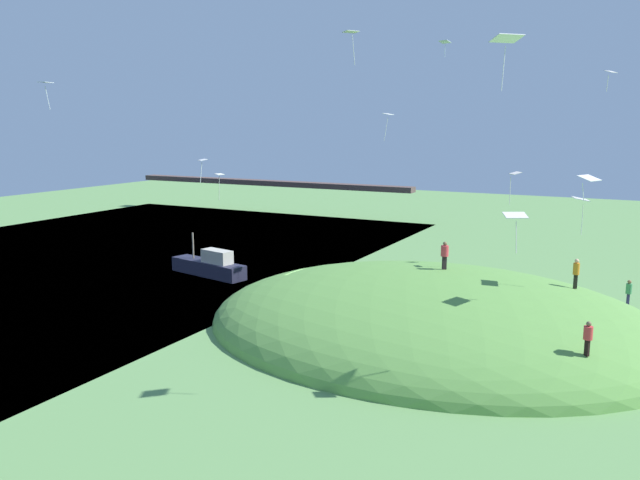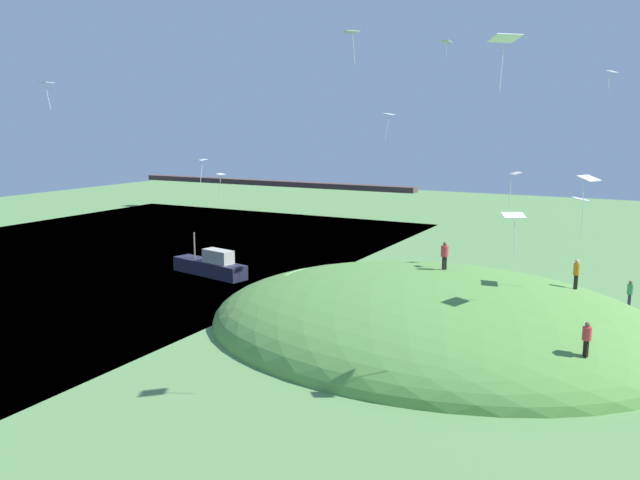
{
  "view_description": "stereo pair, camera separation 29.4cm",
  "coord_description": "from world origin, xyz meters",
  "px_view_note": "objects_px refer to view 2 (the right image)",
  "views": [
    {
      "loc": [
        20.21,
        -37.29,
        12.4
      ],
      "look_at": [
        1.6,
        -1.35,
        5.09
      ],
      "focal_mm": 36.05,
      "sensor_mm": 36.0,
      "label": 1
    },
    {
      "loc": [
        20.47,
        -37.16,
        12.4
      ],
      "look_at": [
        1.6,
        -1.35,
        5.09
      ],
      "focal_mm": 36.05,
      "sensor_mm": 36.0,
      "label": 2
    }
  ],
  "objects_px": {
    "kite_5": "(203,162)",
    "kite_8": "(515,176)",
    "kite_6": "(46,84)",
    "mooring_post": "(287,288)",
    "kite_1": "(589,179)",
    "kite_9": "(220,177)",
    "person_watching_kites": "(630,290)",
    "kite_2": "(446,42)",
    "kite_3": "(581,201)",
    "boat_on_lake": "(211,266)",
    "kite_11": "(388,116)",
    "person_walking_path": "(577,270)",
    "kite_4": "(514,217)",
    "person_with_child": "(445,252)",
    "kite_0": "(612,73)",
    "kite_10": "(505,40)",
    "kite_7": "(351,34)",
    "person_on_hilltop": "(587,335)"
  },
  "relations": [
    {
      "from": "kite_3",
      "to": "kite_8",
      "type": "relative_size",
      "value": 1.03
    },
    {
      "from": "kite_6",
      "to": "kite_9",
      "type": "relative_size",
      "value": 0.77
    },
    {
      "from": "kite_7",
      "to": "kite_9",
      "type": "bearing_deg",
      "value": 177.54
    },
    {
      "from": "kite_8",
      "to": "kite_1",
      "type": "bearing_deg",
      "value": -51.53
    },
    {
      "from": "boat_on_lake",
      "to": "person_watching_kites",
      "type": "distance_m",
      "value": 31.79
    },
    {
      "from": "kite_2",
      "to": "kite_9",
      "type": "xyz_separation_m",
      "value": [
        -14.11,
        -9.82,
        -10.04
      ]
    },
    {
      "from": "kite_9",
      "to": "mooring_post",
      "type": "height_order",
      "value": "kite_9"
    },
    {
      "from": "kite_4",
      "to": "kite_7",
      "type": "xyz_separation_m",
      "value": [
        -12.78,
        10.63,
        9.67
      ]
    },
    {
      "from": "kite_6",
      "to": "kite_9",
      "type": "distance_m",
      "value": 14.42
    },
    {
      "from": "kite_0",
      "to": "kite_4",
      "type": "bearing_deg",
      "value": -97.36
    },
    {
      "from": "person_watching_kites",
      "to": "mooring_post",
      "type": "distance_m",
      "value": 24.04
    },
    {
      "from": "kite_3",
      "to": "person_walking_path",
      "type": "bearing_deg",
      "value": 94.26
    },
    {
      "from": "kite_5",
      "to": "mooring_post",
      "type": "bearing_deg",
      "value": 74.07
    },
    {
      "from": "person_watching_kites",
      "to": "mooring_post",
      "type": "relative_size",
      "value": 2.02
    },
    {
      "from": "kite_2",
      "to": "kite_4",
      "type": "bearing_deg",
      "value": -65.13
    },
    {
      "from": "kite_4",
      "to": "kite_9",
      "type": "relative_size",
      "value": 0.87
    },
    {
      "from": "kite_6",
      "to": "mooring_post",
      "type": "bearing_deg",
      "value": 56.87
    },
    {
      "from": "kite_5",
      "to": "kite_7",
      "type": "relative_size",
      "value": 0.7
    },
    {
      "from": "kite_7",
      "to": "kite_3",
      "type": "bearing_deg",
      "value": -2.18
    },
    {
      "from": "kite_2",
      "to": "kite_9",
      "type": "height_order",
      "value": "kite_2"
    },
    {
      "from": "kite_3",
      "to": "kite_4",
      "type": "height_order",
      "value": "kite_4"
    },
    {
      "from": "kite_8",
      "to": "person_watching_kites",
      "type": "bearing_deg",
      "value": 45.24
    },
    {
      "from": "person_on_hilltop",
      "to": "kite_6",
      "type": "xyz_separation_m",
      "value": [
        -29.83,
        -3.88,
        11.78
      ]
    },
    {
      "from": "person_walking_path",
      "to": "kite_5",
      "type": "distance_m",
      "value": 23.76
    },
    {
      "from": "person_watching_kites",
      "to": "kite_4",
      "type": "xyz_separation_m",
      "value": [
        -4.32,
        -19.6,
        7.27
      ]
    },
    {
      "from": "kite_1",
      "to": "kite_3",
      "type": "height_order",
      "value": "kite_1"
    },
    {
      "from": "mooring_post",
      "to": "kite_1",
      "type": "bearing_deg",
      "value": -12.87
    },
    {
      "from": "person_with_child",
      "to": "kite_0",
      "type": "height_order",
      "value": "kite_0"
    },
    {
      "from": "person_watching_kites",
      "to": "kite_2",
      "type": "distance_m",
      "value": 22.34
    },
    {
      "from": "boat_on_lake",
      "to": "person_walking_path",
      "type": "distance_m",
      "value": 28.72
    },
    {
      "from": "kite_2",
      "to": "kite_10",
      "type": "relative_size",
      "value": 0.55
    },
    {
      "from": "kite_5",
      "to": "kite_10",
      "type": "distance_m",
      "value": 21.09
    },
    {
      "from": "kite_6",
      "to": "kite_8",
      "type": "height_order",
      "value": "kite_6"
    },
    {
      "from": "kite_2",
      "to": "boat_on_lake",
      "type": "bearing_deg",
      "value": -157.18
    },
    {
      "from": "kite_6",
      "to": "kite_11",
      "type": "relative_size",
      "value": 0.75
    },
    {
      "from": "kite_0",
      "to": "kite_7",
      "type": "distance_m",
      "value": 16.62
    },
    {
      "from": "kite_10",
      "to": "kite_11",
      "type": "xyz_separation_m",
      "value": [
        -12.24,
        18.1,
        -2.75
      ]
    },
    {
      "from": "kite_3",
      "to": "kite_10",
      "type": "relative_size",
      "value": 0.95
    },
    {
      "from": "kite_6",
      "to": "kite_4",
      "type": "bearing_deg",
      "value": 3.36
    },
    {
      "from": "kite_5",
      "to": "kite_8",
      "type": "distance_m",
      "value": 19.59
    },
    {
      "from": "person_on_hilltop",
      "to": "kite_5",
      "type": "bearing_deg",
      "value": 32.86
    },
    {
      "from": "person_watching_kites",
      "to": "kite_8",
      "type": "distance_m",
      "value": 12.59
    },
    {
      "from": "kite_3",
      "to": "kite_5",
      "type": "xyz_separation_m",
      "value": [
        -21.92,
        -5.59,
        1.85
      ]
    },
    {
      "from": "boat_on_lake",
      "to": "person_with_child",
      "type": "distance_m",
      "value": 21.52
    },
    {
      "from": "kite_9",
      "to": "kite_10",
      "type": "distance_m",
      "value": 27.02
    },
    {
      "from": "kite_10",
      "to": "kite_11",
      "type": "height_order",
      "value": "kite_10"
    },
    {
      "from": "kite_6",
      "to": "mooring_post",
      "type": "xyz_separation_m",
      "value": [
        8.47,
        12.97,
        -14.25
      ]
    },
    {
      "from": "kite_2",
      "to": "person_walking_path",
      "type": "bearing_deg",
      "value": -39.56
    },
    {
      "from": "boat_on_lake",
      "to": "kite_3",
      "type": "xyz_separation_m",
      "value": [
        28.6,
        -3.6,
        7.4
      ]
    },
    {
      "from": "kite_0",
      "to": "kite_10",
      "type": "relative_size",
      "value": 0.6
    }
  ]
}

